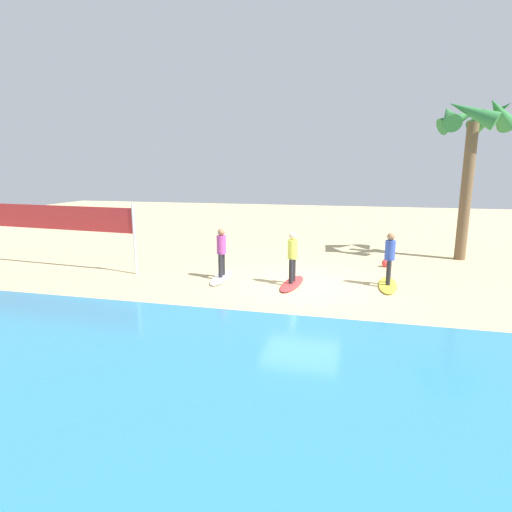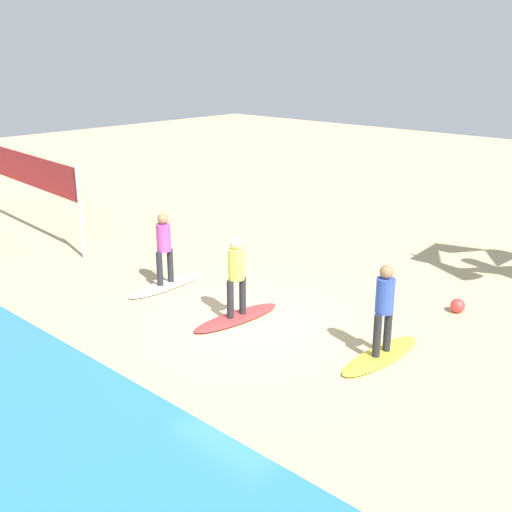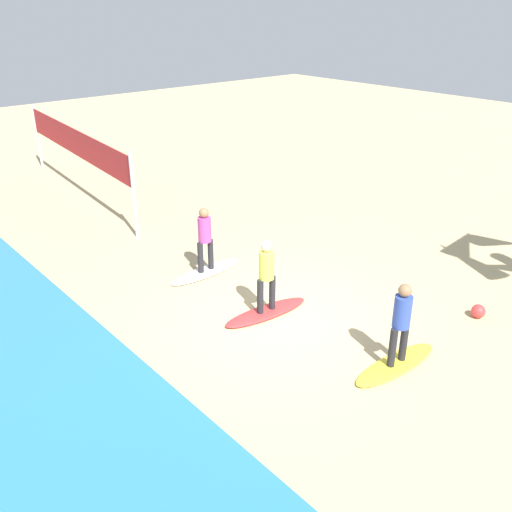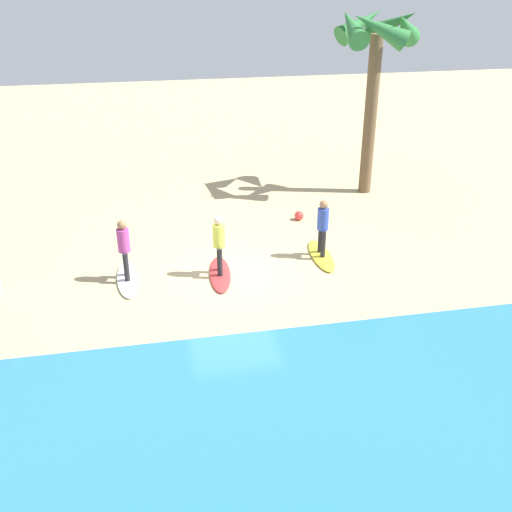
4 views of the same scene
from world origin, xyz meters
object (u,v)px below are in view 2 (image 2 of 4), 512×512
Objects in this scene: surfboard_yellow at (381,355)px; surfer_red at (236,271)px; surfboard_white at (166,285)px; surfer_white at (164,244)px; volleyball_net at (9,167)px; beach_ball at (458,306)px; surfer_yellow at (384,303)px; surfboard_red at (237,317)px.

surfer_red reaches higher than surfboard_yellow.
surfer_red is 2.65m from surfboard_white.
surfer_white is at bearing -4.41° from surfer_red.
beach_ball is (-13.21, -2.87, -1.64)m from volleyball_net.
surfer_white is (5.46, 0.37, 0.00)m from surfer_yellow.
volleyball_net is 13.61m from beach_ball.
beach_ball is at bearing -91.75° from surfer_yellow.
surfboard_yellow is 2.79m from beach_ball.
beach_ball reaches higher than surfboard_white.
surfboard_white is at bearing -83.59° from surfboard_yellow.
volleyball_net is at bearing 12.24° from beach_ball.
surfer_white reaches higher than beach_ball.
surfer_white reaches higher than surfboard_white.
surfer_white reaches higher than surfboard_yellow.
surfer_red is 0.18× the size of volleyball_net.
surfboard_yellow is 13.24m from volleyball_net.
surfer_white is at bearing 3.87° from surfer_yellow.
surfer_red is 0.78× the size of surfboard_white.
surfer_yellow is 1.00× the size of surfer_white.
surfer_yellow is at bearing 88.25° from beach_ball.
beach_ball is at bearing 142.77° from surfboard_red.
surfboard_white is (2.45, -0.19, 0.00)m from surfboard_red.
volleyball_net is at bearing -94.67° from surfboard_white.
surfboard_red and surfboard_white have the same top height.
surfer_white is at bearing -88.92° from surfboard_red.
surfboard_white is 0.99m from surfer_white.
surfboard_yellow and surfboard_white have the same top height.
surfer_yellow is at bearing -179.66° from volleyball_net.
surfer_yellow is at bearing 106.02° from surfboard_red.
volleyball_net reaches higher than surfer_red.
surfer_yellow is 3.06m from surfer_red.
surfboard_yellow is 1.00× the size of surfboard_white.
volleyball_net is at bearing -87.12° from surfboard_yellow.
surfer_yellow reaches higher than surfboard_yellow.
surfer_yellow reaches higher than surfboard_red.
surfboard_red is (3.01, 0.56, 0.00)m from surfboard_yellow.
volleyball_net reaches higher than surfboard_red.
volleyball_net reaches higher than surfboard_yellow.
surfer_white is 0.18× the size of volleyball_net.
surfboard_yellow is at bearing -165.96° from surfer_yellow.
surfboard_red is 1.28× the size of surfer_white.
surfboard_white is at bearing 29.66° from beach_ball.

